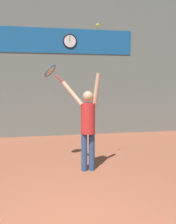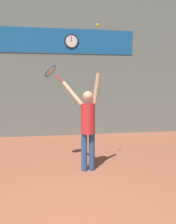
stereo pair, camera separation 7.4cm
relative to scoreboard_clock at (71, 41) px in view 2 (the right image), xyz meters
The scene contains 6 objects.
back_wall 1.02m from the scoreboard_clock, behind, with size 18.00×0.10×5.00m.
sponsor_banner 0.52m from the scoreboard_clock, behind, with size 5.52×0.02×0.84m.
scoreboard_clock is the anchor object (origin of this frame).
tennis_player 4.05m from the scoreboard_clock, 88.92° to the right, with size 0.83×0.50×2.12m.
tennis_racket 3.25m from the scoreboard_clock, 103.20° to the right, with size 0.46×0.40×0.40m.
tennis_ball 3.45m from the scoreboard_clock, 85.81° to the right, with size 0.06×0.06×0.06m.
Camera 2 is at (-0.11, -2.23, 1.91)m, focal length 35.00 mm.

